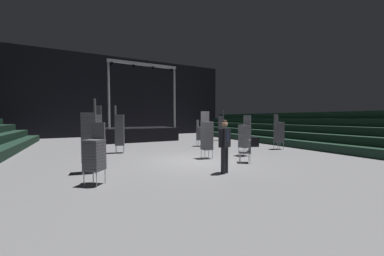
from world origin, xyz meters
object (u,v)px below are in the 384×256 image
object	(u,v)px
chair_stack_mid_centre	(200,133)
equipment_road_case	(250,142)
loose_chair_near_man	(247,150)
chair_stack_front_left	(279,132)
chair_stack_front_right	(221,125)
chair_stack_mid_right	(95,154)
chair_stack_rear_centre	(120,129)
chair_stack_rear_right	(89,136)
chair_stack_mid_left	(245,136)
chair_stack_rear_left	(96,130)
stage_riser	(140,133)
man_with_tie	(225,143)
chair_stack_aisle_left	(207,135)

from	to	relation	value
chair_stack_mid_centre	equipment_road_case	bearing A→B (deg)	107.47
loose_chair_near_man	chair_stack_front_left	bearing A→B (deg)	-28.75
chair_stack_front_left	chair_stack_front_right	bearing A→B (deg)	-160.98
chair_stack_mid_right	chair_stack_rear_centre	world-z (taller)	chair_stack_rear_centre
chair_stack_rear_right	loose_chair_near_man	distance (m)	5.92
equipment_road_case	chair_stack_mid_left	bearing A→B (deg)	-137.05
chair_stack_front_left	chair_stack_rear_left	size ratio (longest dim) A/B	0.83
chair_stack_rear_right	equipment_road_case	bearing A→B (deg)	-67.52
stage_riser	chair_stack_mid_left	bearing A→B (deg)	-74.32
man_with_tie	chair_stack_mid_right	world-z (taller)	man_with_tie
chair_stack_rear_right	chair_stack_rear_left	bearing A→B (deg)	0.59
chair_stack_rear_centre	loose_chair_near_man	distance (m)	6.55
stage_riser	chair_stack_mid_centre	xyz separation A→B (m)	(2.58, -5.54, 0.24)
chair_stack_mid_right	equipment_road_case	size ratio (longest dim) A/B	1.90
man_with_tie	equipment_road_case	bearing A→B (deg)	-162.63
chair_stack_rear_right	stage_riser	bearing A→B (deg)	-15.78
chair_stack_front_left	chair_stack_rear_centre	distance (m)	8.98
chair_stack_mid_centre	loose_chair_near_man	world-z (taller)	chair_stack_mid_centre
stage_riser	chair_stack_rear_centre	world-z (taller)	stage_riser
equipment_road_case	chair_stack_rear_right	bearing A→B (deg)	-164.50
chair_stack_mid_left	chair_stack_rear_left	world-z (taller)	chair_stack_rear_left
chair_stack_rear_right	chair_stack_rear_centre	xyz separation A→B (m)	(1.58, 3.83, 0.00)
stage_riser	chair_stack_aisle_left	size ratio (longest dim) A/B	2.79
stage_riser	chair_stack_mid_centre	world-z (taller)	stage_riser
chair_stack_front_right	chair_stack_mid_left	xyz separation A→B (m)	(-3.26, -6.57, -0.25)
stage_riser	man_with_tie	xyz separation A→B (m)	(-0.15, -11.93, 0.39)
stage_riser	chair_stack_mid_right	distance (m)	11.99
chair_stack_mid_right	chair_stack_mid_centre	distance (m)	8.76
chair_stack_mid_left	chair_stack_front_right	bearing A→B (deg)	-38.94
chair_stack_front_right	chair_stack_rear_right	xyz separation A→B (m)	(-10.07, -6.71, 0.00)
loose_chair_near_man	chair_stack_front_right	bearing A→B (deg)	6.67
chair_stack_mid_centre	chair_stack_rear_centre	bearing A→B (deg)	-38.02
stage_riser	chair_stack_front_left	xyz separation A→B (m)	(5.98, -8.85, 0.41)
chair_stack_mid_right	loose_chair_near_man	bearing A→B (deg)	-137.30
chair_stack_front_left	chair_stack_rear_right	xyz separation A→B (m)	(-10.08, -0.92, 0.21)
chair_stack_rear_centre	chair_stack_mid_right	bearing A→B (deg)	-0.42
chair_stack_aisle_left	loose_chair_near_man	distance (m)	1.90
chair_stack_mid_centre	equipment_road_case	distance (m)	3.28
chair_stack_mid_left	chair_stack_rear_left	bearing A→B (deg)	45.58
chair_stack_rear_right	chair_stack_aisle_left	size ratio (longest dim) A/B	1.16
chair_stack_aisle_left	equipment_road_case	size ratio (longest dim) A/B	2.37
chair_stack_front_left	chair_stack_rear_right	distance (m)	10.12
equipment_road_case	chair_stack_rear_centre	bearing A→B (deg)	171.39
chair_stack_rear_right	loose_chair_near_man	xyz separation A→B (m)	(5.76, -1.18, -0.70)
chair_stack_mid_left	equipment_road_case	bearing A→B (deg)	-59.60
chair_stack_front_left	chair_stack_rear_right	size ratio (longest dim) A/B	0.83
chair_stack_mid_centre	chair_stack_aisle_left	size ratio (longest dim) A/B	0.80
chair_stack_front_left	chair_stack_mid_right	distance (m)	10.31
chair_stack_rear_left	chair_stack_aisle_left	xyz separation A→B (m)	(4.35, -3.70, -0.17)
equipment_road_case	chair_stack_aisle_left	bearing A→B (deg)	-154.37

